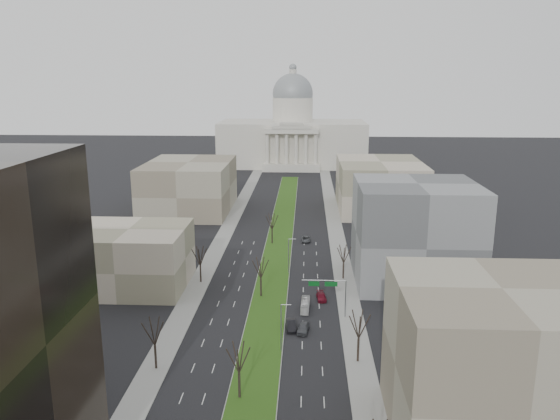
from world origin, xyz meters
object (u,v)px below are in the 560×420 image
(car_grey_far, at_px, (306,239))
(box_van, at_px, (305,305))
(car_red, at_px, (321,297))
(car_grey_near, at_px, (303,328))
(car_black, at_px, (291,325))

(car_grey_far, relative_size, box_van, 0.73)
(car_red, distance_m, box_van, 6.48)
(car_grey_near, distance_m, car_red, 16.41)
(car_grey_near, distance_m, car_black, 2.74)
(car_black, height_order, car_red, car_black)
(car_grey_near, bearing_deg, car_grey_far, 98.68)
(car_black, xyz_separation_m, car_red, (6.35, 14.80, -0.15))
(car_grey_far, bearing_deg, box_van, -89.79)
(car_grey_near, distance_m, box_van, 10.55)
(car_grey_far, xyz_separation_m, box_van, (-0.05, -49.19, 0.27))
(car_grey_near, xyz_separation_m, car_red, (3.86, 15.95, -0.15))
(car_grey_near, relative_size, car_red, 1.03)
(car_grey_near, height_order, car_grey_far, car_grey_near)
(box_van, bearing_deg, car_black, -103.85)
(car_grey_near, bearing_deg, box_van, 97.36)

